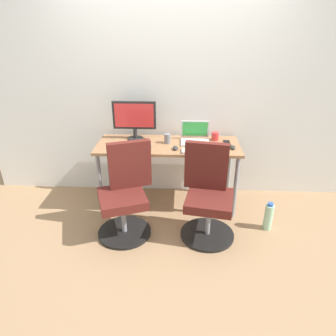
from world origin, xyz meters
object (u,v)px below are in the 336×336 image
water_bottle_on_floor (268,217)px  open_laptop (195,137)px  office_chair_left (125,195)px  office_chair_right (208,197)px  coffee_mug (215,136)px  desktop_monitor (134,118)px

water_bottle_on_floor → open_laptop: 1.15m
office_chair_left → office_chair_right: 0.81m
coffee_mug → desktop_monitor: bearing=180.0°
open_laptop → coffee_mug: open_laptop is taller
office_chair_right → coffee_mug: 0.79m
office_chair_right → open_laptop: (-0.12, 0.63, 0.39)m
office_chair_left → open_laptop: bearing=42.2°
desktop_monitor → open_laptop: 0.71m
desktop_monitor → open_laptop: desktop_monitor is taller
office_chair_left → coffee_mug: 1.21m
desktop_monitor → water_bottle_on_floor: bearing=-22.4°
water_bottle_on_floor → desktop_monitor: size_ratio=0.65×
open_laptop → coffee_mug: bearing=13.2°
desktop_monitor → coffee_mug: 0.93m
open_laptop → coffee_mug: (0.23, 0.05, -0.01)m
office_chair_left → coffee_mug: office_chair_left is taller
coffee_mug → water_bottle_on_floor: bearing=-47.9°
open_laptop → office_chair_right: bearing=-79.4°
desktop_monitor → open_laptop: (0.68, -0.05, -0.20)m
office_chair_left → water_bottle_on_floor: office_chair_left is taller
office_chair_right → water_bottle_on_floor: 0.71m
office_chair_right → water_bottle_on_floor: size_ratio=3.03×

